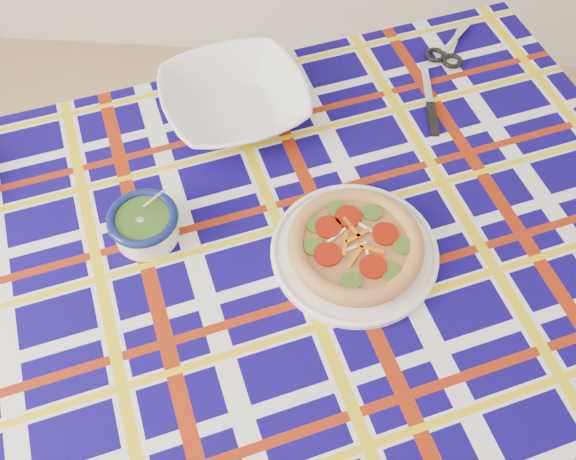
# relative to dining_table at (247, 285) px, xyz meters

# --- Properties ---
(dining_table) EXTENTS (2.07, 1.72, 0.83)m
(dining_table) POSITION_rel_dining_table_xyz_m (0.00, 0.00, 0.00)
(dining_table) COLOR brown
(dining_table) RESTS_ON floor
(tablecloth) EXTENTS (2.11, 1.76, 0.12)m
(tablecloth) POSITION_rel_dining_table_xyz_m (-0.00, 0.00, 0.03)
(tablecloth) COLOR #0D0456
(tablecloth) RESTS_ON dining_table
(main_focaccia_plate) EXTENTS (0.42, 0.42, 0.07)m
(main_focaccia_plate) POSITION_rel_dining_table_xyz_m (0.21, 0.04, 0.12)
(main_focaccia_plate) COLOR #A46A3A
(main_focaccia_plate) RESTS_ON tablecloth
(pesto_bowl) EXTENTS (0.19, 0.19, 0.08)m
(pesto_bowl) POSITION_rel_dining_table_xyz_m (-0.20, 0.05, 0.13)
(pesto_bowl) COLOR #1E3F11
(pesto_bowl) RESTS_ON tablecloth
(serving_bowl) EXTENTS (0.44, 0.44, 0.08)m
(serving_bowl) POSITION_rel_dining_table_xyz_m (-0.07, 0.40, 0.13)
(serving_bowl) COLOR white
(serving_bowl) RESTS_ON tablecloth
(table_knife) EXTENTS (0.04, 0.26, 0.01)m
(table_knife) POSITION_rel_dining_table_xyz_m (0.38, 0.53, 0.09)
(table_knife) COLOR silver
(table_knife) RESTS_ON tablecloth
(kitchen_scissors) EXTENTS (0.18, 0.24, 0.02)m
(kitchen_scissors) POSITION_rel_dining_table_xyz_m (0.46, 0.70, 0.10)
(kitchen_scissors) COLOR silver
(kitchen_scissors) RESTS_ON tablecloth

